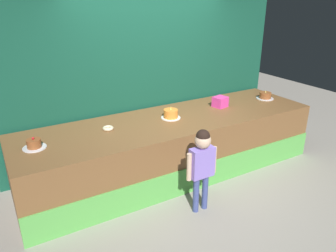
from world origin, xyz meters
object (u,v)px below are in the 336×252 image
object	(u,v)px
cake_center	(171,114)
cake_right	(265,96)
cake_left	(34,144)
child_figure	(202,160)
donut	(108,128)
pink_box	(220,102)

from	to	relation	value
cake_center	cake_right	xyz separation A→B (m)	(1.85, -0.01, -0.01)
cake_left	cake_center	bearing A→B (deg)	1.47
child_figure	cake_center	bearing A→B (deg)	79.54
donut	cake_right	bearing A→B (deg)	-1.04
child_figure	donut	size ratio (longest dim) A/B	7.59
cake_center	pink_box	bearing A→B (deg)	2.78
child_figure	donut	xyz separation A→B (m)	(-0.73, 1.08, 0.16)
cake_center	cake_right	world-z (taller)	cake_center
donut	cake_right	distance (m)	2.77
child_figure	cake_center	distance (m)	1.07
cake_left	cake_center	size ratio (longest dim) A/B	0.95
pink_box	donut	distance (m)	1.85
child_figure	pink_box	distance (m)	1.57
pink_box	donut	xyz separation A→B (m)	(-1.85, -0.00, -0.06)
child_figure	cake_right	bearing A→B (deg)	26.73
pink_box	cake_center	xyz separation A→B (m)	(-0.92, -0.04, -0.02)
pink_box	donut	bearing A→B (deg)	-179.99
pink_box	cake_right	distance (m)	0.93
child_figure	cake_center	size ratio (longest dim) A/B	3.83
donut	cake_left	bearing A→B (deg)	-174.30
child_figure	cake_left	xyz separation A→B (m)	(-1.66, 0.98, 0.19)
cake_left	cake_center	world-z (taller)	cake_center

